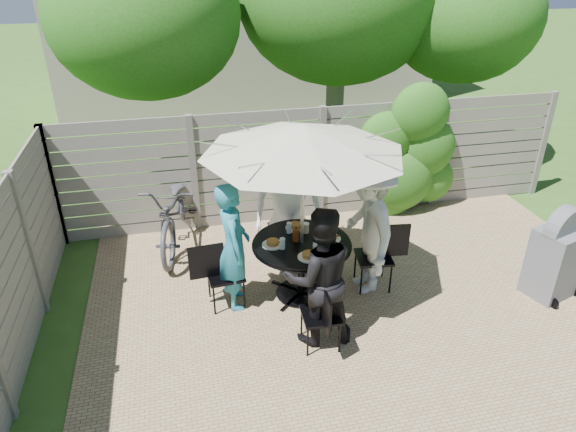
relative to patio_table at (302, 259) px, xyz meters
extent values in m
plane|color=#304F18|center=(0.84, -0.93, -0.55)|extent=(60.00, 60.00, 0.00)
cube|color=#9C825A|center=(0.84, -0.43, -0.54)|extent=(7.00, 6.00, 0.02)
cube|color=gray|center=(0.84, 2.07, 0.38)|extent=(8.00, 0.10, 1.85)
cube|color=gray|center=(-3.16, -0.43, 0.38)|extent=(0.10, 5.00, 1.85)
ellipsoid|color=#245F15|center=(2.24, 1.92, 0.35)|extent=(1.20, 0.70, 1.80)
cube|color=gray|center=(0.84, 11.07, 1.95)|extent=(10.00, 6.00, 5.00)
ellipsoid|color=#215012|center=(-1.66, 4.07, 2.42)|extent=(3.20, 3.20, 2.72)
ellipsoid|color=#215012|center=(4.04, 3.87, 2.28)|extent=(2.80, 2.80, 2.38)
cylinder|color=black|center=(0.00, 0.00, 0.22)|extent=(1.23, 1.23, 0.03)
cylinder|color=black|center=(0.00, 0.00, -0.16)|extent=(0.09, 0.09, 0.77)
cylinder|color=black|center=(0.00, 0.00, -0.53)|extent=(0.64, 0.64, 0.04)
cylinder|color=silver|center=(0.00, 0.00, 0.53)|extent=(0.04, 0.04, 2.15)
cone|color=beige|center=(0.00, 0.00, 1.56)|extent=(2.40, 2.40, 0.33)
cube|color=black|center=(0.02, 0.95, -0.09)|extent=(0.47, 0.47, 0.04)
cube|color=black|center=(0.01, 1.17, 0.15)|extent=(0.06, 0.45, 0.46)
imported|color=white|center=(0.02, 0.83, 0.41)|extent=(0.95, 0.63, 1.91)
cube|color=black|center=(-0.95, 0.02, -0.11)|extent=(0.46, 0.46, 0.03)
cube|color=black|center=(-1.16, 0.01, 0.12)|extent=(0.43, 0.06, 0.44)
imported|color=teal|center=(-0.83, 0.02, 0.27)|extent=(0.41, 0.61, 1.64)
cube|color=black|center=(-0.02, -0.95, -0.13)|extent=(0.43, 0.43, 0.03)
cube|color=black|center=(-0.04, -1.15, 0.09)|extent=(0.05, 0.41, 0.42)
imported|color=black|center=(-0.02, -0.83, 0.28)|extent=(0.82, 0.64, 1.65)
cube|color=black|center=(0.95, -0.02, -0.10)|extent=(0.49, 0.49, 0.03)
cube|color=black|center=(1.17, -0.05, 0.14)|extent=(0.44, 0.09, 0.45)
imported|color=silver|center=(0.83, -0.02, 0.35)|extent=(0.69, 1.18, 1.79)
cylinder|color=white|center=(0.01, 0.36, 0.24)|extent=(0.26, 0.26, 0.01)
cylinder|color=#9A662D|center=(0.01, 0.36, 0.28)|extent=(0.15, 0.15, 0.05)
cylinder|color=white|center=(-0.36, 0.01, 0.24)|extent=(0.26, 0.26, 0.01)
cylinder|color=#9A662D|center=(-0.36, 0.01, 0.28)|extent=(0.15, 0.15, 0.05)
cylinder|color=white|center=(-0.01, -0.36, 0.24)|extent=(0.26, 0.26, 0.01)
cylinder|color=#9A662D|center=(-0.01, -0.36, 0.28)|extent=(0.15, 0.15, 0.05)
cylinder|color=white|center=(0.36, -0.01, 0.24)|extent=(0.26, 0.26, 0.01)
cylinder|color=#9A662D|center=(0.36, -0.01, 0.28)|extent=(0.15, 0.15, 0.05)
cylinder|color=white|center=(0.17, -0.30, 0.24)|extent=(0.24, 0.24, 0.01)
cylinder|color=#9A662D|center=(0.17, -0.30, 0.28)|extent=(0.14, 0.14, 0.05)
cylinder|color=silver|center=(-0.10, 0.26, 0.31)|extent=(0.07, 0.07, 0.14)
cylinder|color=silver|center=(-0.26, -0.10, 0.31)|extent=(0.07, 0.07, 0.14)
cylinder|color=silver|center=(0.10, -0.26, 0.31)|extent=(0.07, 0.07, 0.14)
cylinder|color=silver|center=(0.26, 0.10, 0.31)|extent=(0.07, 0.07, 0.14)
cylinder|color=#59280C|center=(-0.06, 0.05, 0.32)|extent=(0.09, 0.09, 0.16)
cylinder|color=#C6B293|center=(0.11, 0.22, 0.30)|extent=(0.08, 0.08, 0.12)
imported|color=#333338|center=(-1.46, 1.67, 0.00)|extent=(1.15, 2.20, 1.10)
cube|color=#5D5D63|center=(3.11, -0.67, -0.08)|extent=(0.72, 0.63, 0.93)
cylinder|color=#5D5D63|center=(3.11, -0.67, 0.38)|extent=(0.64, 0.36, 0.61)
camera|label=1|loc=(-1.36, -5.20, 3.42)|focal=32.00mm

